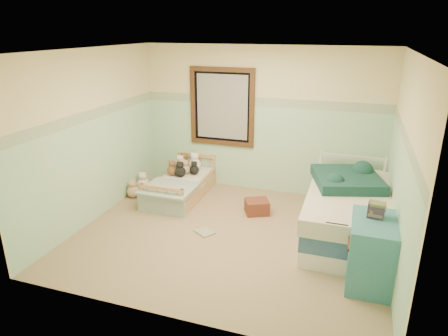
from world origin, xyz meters
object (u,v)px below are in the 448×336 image
(red_pillow, at_px, (257,207))
(floor_book, at_px, (205,232))
(plush_floor_tan, at_px, (133,191))
(plush_floor_cream, at_px, (143,184))
(dresser, at_px, (371,252))
(toddler_bed_frame, at_px, (182,191))
(twin_bed_frame, at_px, (345,228))

(red_pillow, relative_size, floor_book, 1.35)
(plush_floor_tan, height_order, floor_book, plush_floor_tan)
(plush_floor_cream, distance_m, dresser, 4.13)
(plush_floor_cream, height_order, floor_book, plush_floor_cream)
(plush_floor_cream, relative_size, floor_book, 0.88)
(red_pillow, distance_m, floor_book, 1.02)
(plush_floor_cream, relative_size, plush_floor_tan, 1.06)
(toddler_bed_frame, distance_m, red_pillow, 1.42)
(plush_floor_tan, xyz_separation_m, floor_book, (1.61, -0.78, -0.10))
(plush_floor_cream, height_order, twin_bed_frame, plush_floor_cream)
(twin_bed_frame, distance_m, floor_book, 1.98)
(plush_floor_cream, relative_size, red_pillow, 0.66)
(plush_floor_cream, height_order, red_pillow, plush_floor_cream)
(red_pillow, bearing_deg, toddler_bed_frame, 169.89)
(plush_floor_cream, distance_m, floor_book, 1.96)
(twin_bed_frame, height_order, red_pillow, twin_bed_frame)
(plush_floor_tan, relative_size, red_pillow, 0.62)
(twin_bed_frame, bearing_deg, dresser, -73.83)
(toddler_bed_frame, height_order, plush_floor_cream, plush_floor_cream)
(dresser, bearing_deg, red_pillow, 141.05)
(toddler_bed_frame, bearing_deg, dresser, -27.40)
(plush_floor_tan, distance_m, dresser, 4.01)
(toddler_bed_frame, bearing_deg, twin_bed_frame, -11.28)
(plush_floor_cream, xyz_separation_m, floor_book, (1.61, -1.12, -0.10))
(toddler_bed_frame, bearing_deg, plush_floor_cream, 178.97)
(plush_floor_cream, bearing_deg, floor_book, -34.91)
(dresser, bearing_deg, floor_book, 167.87)
(plush_floor_tan, xyz_separation_m, red_pillow, (2.15, 0.08, 0.00))
(twin_bed_frame, relative_size, dresser, 2.66)
(plush_floor_tan, relative_size, dresser, 0.28)
(toddler_bed_frame, distance_m, plush_floor_cream, 0.75)
(toddler_bed_frame, distance_m, floor_book, 1.40)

